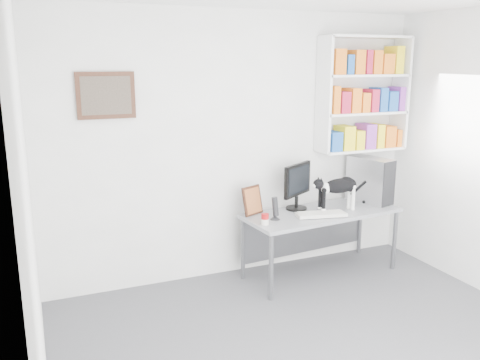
# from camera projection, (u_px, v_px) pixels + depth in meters

# --- Properties ---
(room) EXTENTS (4.01, 4.01, 2.70)m
(room) POSITION_uv_depth(u_px,v_px,m) (353.00, 192.00, 3.40)
(room) COLOR #4C4D51
(room) RESTS_ON ground
(bookshelf) EXTENTS (1.03, 0.28, 1.24)m
(bookshelf) POSITION_uv_depth(u_px,v_px,m) (363.00, 94.00, 5.47)
(bookshelf) COLOR white
(bookshelf) RESTS_ON room
(wall_art) EXTENTS (0.52, 0.04, 0.42)m
(wall_art) POSITION_uv_depth(u_px,v_px,m) (106.00, 95.00, 4.55)
(wall_art) COLOR #452516
(wall_art) RESTS_ON room
(desk) EXTENTS (1.70, 0.80, 0.69)m
(desk) POSITION_uv_depth(u_px,v_px,m) (321.00, 243.00, 5.32)
(desk) COLOR gray
(desk) RESTS_ON room
(monitor) EXTENTS (0.51, 0.43, 0.50)m
(monitor) POSITION_uv_depth(u_px,v_px,m) (297.00, 186.00, 5.26)
(monitor) COLOR black
(monitor) RESTS_ON desk
(keyboard) EXTENTS (0.52, 0.29, 0.04)m
(keyboard) POSITION_uv_depth(u_px,v_px,m) (321.00, 214.00, 5.07)
(keyboard) COLOR beige
(keyboard) RESTS_ON desk
(pc_tower) EXTENTS (0.34, 0.53, 0.49)m
(pc_tower) POSITION_uv_depth(u_px,v_px,m) (370.00, 180.00, 5.55)
(pc_tower) COLOR #BCBCC1
(pc_tower) RESTS_ON desk
(speaker) EXTENTS (0.13, 0.13, 0.23)m
(speaker) POSITION_uv_depth(u_px,v_px,m) (275.00, 208.00, 4.95)
(speaker) COLOR black
(speaker) RESTS_ON desk
(leaning_print) EXTENTS (0.26, 0.18, 0.30)m
(leaning_print) POSITION_uv_depth(u_px,v_px,m) (252.00, 200.00, 5.11)
(leaning_print) COLOR #452516
(leaning_print) RESTS_ON desk
(soup_can) EXTENTS (0.09, 0.09, 0.11)m
(soup_can) POSITION_uv_depth(u_px,v_px,m) (265.00, 219.00, 4.81)
(soup_can) COLOR #9F0D10
(soup_can) RESTS_ON desk
(cat) EXTENTS (0.59, 0.17, 0.36)m
(cat) POSITION_uv_depth(u_px,v_px,m) (338.00, 194.00, 5.21)
(cat) COLOR black
(cat) RESTS_ON desk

